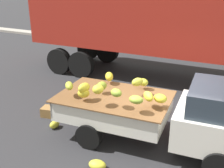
% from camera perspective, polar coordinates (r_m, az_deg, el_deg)
% --- Properties ---
extents(ground, '(220.00, 220.00, 0.00)m').
position_cam_1_polar(ground, '(7.20, 9.69, -11.58)').
color(ground, '#28282B').
extents(curb_strip, '(80.00, 0.80, 0.16)m').
position_cam_1_polar(curb_strip, '(15.50, 20.43, 5.83)').
color(curb_strip, gray).
rests_on(curb_strip, ground).
extents(pickup_truck, '(5.08, 2.24, 1.70)m').
position_cam_1_polar(pickup_truck, '(6.59, 16.49, -6.58)').
color(pickup_truck, silver).
rests_on(pickup_truck, ground).
extents(semi_trailer, '(12.07, 2.95, 3.95)m').
position_cam_1_polar(semi_trailer, '(10.64, 13.68, 13.57)').
color(semi_trailer, maroon).
rests_on(semi_trailer, ground).
extents(fallen_banana_bunch_near_tailgate, '(0.25, 0.34, 0.21)m').
position_cam_1_polar(fallen_banana_bunch_near_tailgate, '(7.76, -11.83, -8.23)').
color(fallen_banana_bunch_near_tailgate, gold).
rests_on(fallen_banana_bunch_near_tailgate, ground).
extents(fallen_banana_bunch_by_wheel, '(0.42, 0.33, 0.20)m').
position_cam_1_polar(fallen_banana_bunch_by_wheel, '(6.17, -3.06, -16.41)').
color(fallen_banana_bunch_by_wheel, gold).
rests_on(fallen_banana_bunch_by_wheel, ground).
extents(produce_crate, '(0.59, 0.47, 0.28)m').
position_cam_1_polar(produce_crate, '(8.39, -12.57, -5.64)').
color(produce_crate, olive).
rests_on(produce_crate, ground).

